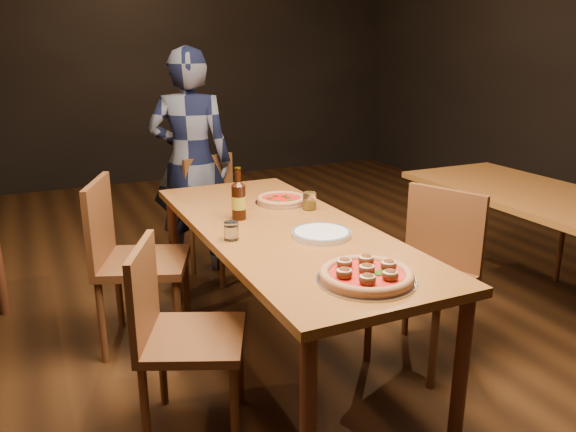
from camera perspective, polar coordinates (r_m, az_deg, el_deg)
name	(u,v)px	position (r m, az deg, el deg)	size (l,w,h in m)	color
ground	(284,360)	(3.11, -0.40, -14.38)	(9.00, 9.00, 0.00)	black
table_main	(284,240)	(2.81, -0.43, -2.49)	(0.80, 2.00, 0.75)	maroon
table_right	(558,210)	(3.69, 25.72, 0.54)	(0.80, 2.00, 0.75)	maroon
chair_main_nw	(193,337)	(2.43, -9.60, -12.00)	(0.42, 0.42, 0.89)	#583117
chair_main_sw	(143,261)	(3.16, -14.48, -4.43)	(0.46, 0.46, 0.99)	#583117
chair_main_e	(422,277)	(2.98, 13.47, -6.09)	(0.44, 0.44, 0.94)	#583117
chair_end	(226,216)	(4.04, -6.32, 0.01)	(0.42, 0.42, 0.89)	#583117
pizza_meatball	(367,275)	(2.17, 7.98, -5.91)	(0.38, 0.38, 0.07)	#B7B7BF
pizza_margherita	(281,200)	(3.21, -0.68, 1.69)	(0.30, 0.30, 0.04)	#B7B7BF
plate_stack	(321,234)	(2.65, 3.41, -1.83)	(0.27, 0.27, 0.03)	white
beer_bottle	(239,201)	(2.90, -5.03, 1.51)	(0.08, 0.08, 0.27)	black
water_glass	(231,231)	(2.61, -5.79, -1.51)	(0.07, 0.07, 0.09)	white
amber_glass	(309,201)	(3.08, 2.20, 1.53)	(0.08, 0.08, 0.09)	#8C620F
diner	(191,162)	(4.12, -9.84, 5.39)	(0.59, 0.39, 1.62)	black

